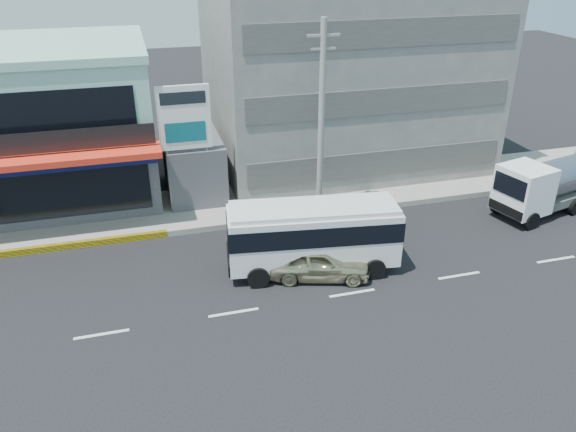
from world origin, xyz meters
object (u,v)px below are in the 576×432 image
object	(u,v)px
billboard	(185,125)
utility_pole_near	(321,121)
minibus	(313,232)
shop_building	(37,127)
tanker_truck	(553,183)
satellite_dish	(193,139)
sedan	(318,261)
concrete_building	(344,51)

from	to	relation	value
billboard	utility_pole_near	xyz separation A→B (m)	(6.50, -1.80, 0.22)
utility_pole_near	minibus	size ratio (longest dim) A/B	1.31
shop_building	tanker_truck	world-z (taller)	shop_building
satellite_dish	sedan	size ratio (longest dim) A/B	0.33
billboard	sedan	size ratio (longest dim) A/B	1.53
billboard	utility_pole_near	bearing A→B (deg)	-15.48
concrete_building	utility_pole_near	size ratio (longest dim) A/B	1.60
shop_building	tanker_truck	xyz separation A→B (m)	(26.08, -9.38, -2.43)
concrete_building	billboard	bearing A→B (deg)	-151.08
shop_building	minibus	world-z (taller)	shop_building
shop_building	concrete_building	distance (m)	18.28
concrete_building	utility_pole_near	bearing A→B (deg)	-117.76
shop_building	satellite_dish	xyz separation A→B (m)	(8.00, -2.95, -0.42)
tanker_truck	utility_pole_near	bearing A→B (deg)	166.78
shop_building	minibus	size ratio (longest dim) A/B	1.62
shop_building	satellite_dish	size ratio (longest dim) A/B	8.27
shop_building	tanker_truck	bearing A→B (deg)	-19.79
minibus	tanker_truck	size ratio (longest dim) A/B	0.99
satellite_dish	minibus	bearing A→B (deg)	-65.31
billboard	minibus	world-z (taller)	billboard
concrete_building	sedan	distance (m)	15.93
concrete_building	satellite_dish	distance (m)	11.30
satellite_dish	billboard	xyz separation A→B (m)	(-0.50, -1.80, 1.35)
satellite_dish	tanker_truck	distance (m)	19.29
concrete_building	satellite_dish	world-z (taller)	concrete_building
satellite_dish	tanker_truck	bearing A→B (deg)	-19.60
concrete_building	utility_pole_near	xyz separation A→B (m)	(-4.00, -7.60, -1.85)
concrete_building	utility_pole_near	distance (m)	8.79
concrete_building	tanker_truck	distance (m)	14.27
shop_building	minibus	distance (m)	16.86
minibus	billboard	bearing A→B (deg)	123.11
concrete_building	satellite_dish	size ratio (longest dim) A/B	10.67
shop_building	concrete_building	bearing A→B (deg)	3.35
minibus	tanker_truck	bearing A→B (deg)	9.14
satellite_dish	sedan	bearing A→B (deg)	-66.82
shop_building	billboard	world-z (taller)	shop_building
billboard	concrete_building	bearing A→B (deg)	28.92
satellite_dish	utility_pole_near	bearing A→B (deg)	-30.96
satellite_dish	sedan	distance (m)	10.59
minibus	shop_building	bearing A→B (deg)	135.86
concrete_building	satellite_dish	xyz separation A→B (m)	(-10.00, -4.00, -3.42)
minibus	utility_pole_near	bearing A→B (deg)	68.59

